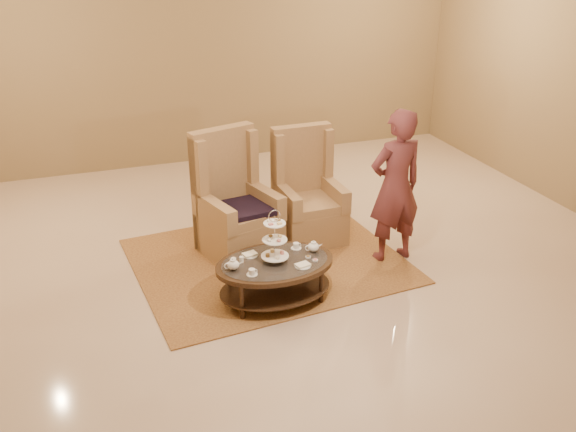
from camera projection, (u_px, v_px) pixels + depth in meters
name	position (u px, v px, depth m)	size (l,w,h in m)	color
ground	(290.00, 284.00, 6.52)	(8.00, 8.00, 0.00)	beige
ceiling	(290.00, 284.00, 6.52)	(8.00, 8.00, 0.02)	silver
wall_back	(197.00, 44.00, 9.22)	(8.00, 0.04, 3.50)	#92784F
rug	(268.00, 261.00, 6.95)	(2.94, 2.52, 0.01)	#A7793B
tea_table	(275.00, 268.00, 6.10)	(1.17, 0.82, 0.96)	black
armchair_left	(235.00, 213.00, 7.00)	(0.92, 0.94, 1.37)	#A37A4C
armchair_right	(307.00, 202.00, 7.34)	(0.71, 0.73, 1.29)	#A37A4C
person	(395.00, 187.00, 6.69)	(0.64, 0.45, 1.67)	#5B2729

